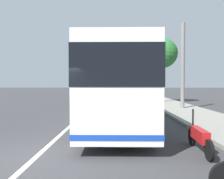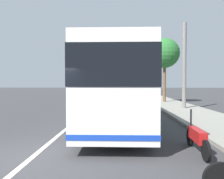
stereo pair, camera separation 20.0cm
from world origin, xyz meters
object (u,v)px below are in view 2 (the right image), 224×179
object	(u,v)px
motorcycle_angled	(197,138)
car_far_distant	(124,93)
utility_pole	(184,66)
roadside_tree_mid_block	(165,54)
car_ahead_same_lane	(117,90)
coach_bus	(116,84)
car_side_street	(95,91)

from	to	relation	value
motorcycle_angled	car_far_distant	distance (m)	27.27
car_far_distant	utility_pole	distance (m)	17.24
roadside_tree_mid_block	car_ahead_same_lane	bearing A→B (deg)	12.11
coach_bus	car_ahead_same_lane	world-z (taller)	coach_bus
coach_bus	roadside_tree_mid_block	xyz separation A→B (m)	(11.75, -5.02, 3.26)
coach_bus	car_ahead_same_lane	size ratio (longest dim) A/B	2.72
car_ahead_same_lane	car_side_street	xyz separation A→B (m)	(-11.87, 3.69, 0.04)
motorcycle_angled	car_side_street	xyz separation A→B (m)	(30.87, 6.74, 0.29)
car_ahead_same_lane	roadside_tree_mid_block	size ratio (longest dim) A/B	0.63
car_ahead_same_lane	motorcycle_angled	bearing A→B (deg)	-173.59
car_far_distant	coach_bus	bearing A→B (deg)	177.92
utility_pole	coach_bus	bearing A→B (deg)	136.40
motorcycle_angled	roadside_tree_mid_block	size ratio (longest dim) A/B	0.30
motorcycle_angled	coach_bus	bearing A→B (deg)	27.90
roadside_tree_mid_block	utility_pole	distance (m)	6.46
car_ahead_same_lane	utility_pole	world-z (taller)	utility_pole
motorcycle_angled	car_far_distant	xyz separation A→B (m)	(27.21, 1.77, 0.25)
car_side_street	car_ahead_same_lane	bearing A→B (deg)	158.32
car_side_street	roadside_tree_mid_block	xyz separation A→B (m)	(-13.88, -9.22, 4.59)
roadside_tree_mid_block	motorcycle_angled	bearing A→B (deg)	171.71
car_far_distant	car_side_street	size ratio (longest dim) A/B	0.92
coach_bus	car_far_distant	distance (m)	22.04
car_side_street	roadside_tree_mid_block	size ratio (longest dim) A/B	0.61
car_far_distant	car_side_street	bearing A→B (deg)	53.58
car_side_street	utility_pole	bearing A→B (deg)	20.97
car_far_distant	utility_pole	xyz separation A→B (m)	(-16.40, -4.54, 2.76)
motorcycle_angled	roadside_tree_mid_block	xyz separation A→B (m)	(16.99, -2.48, 4.88)
car_side_street	roadside_tree_mid_block	world-z (taller)	roadside_tree_mid_block
coach_bus	utility_pole	xyz separation A→B (m)	(5.58, -5.32, 1.38)
motorcycle_angled	car_far_distant	size ratio (longest dim) A/B	0.53
car_far_distant	car_ahead_same_lane	distance (m)	15.58
motorcycle_angled	car_side_street	distance (m)	31.60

